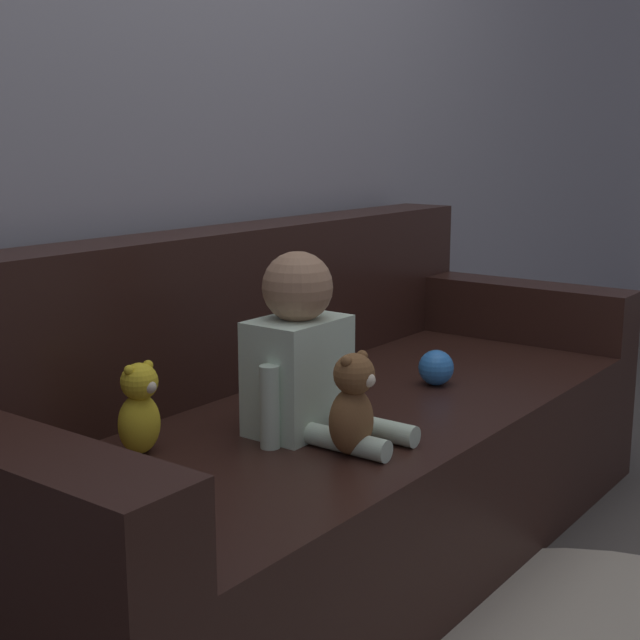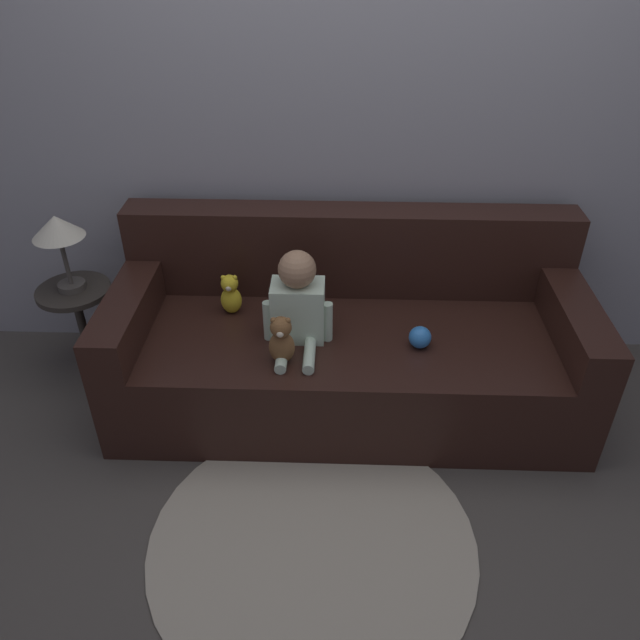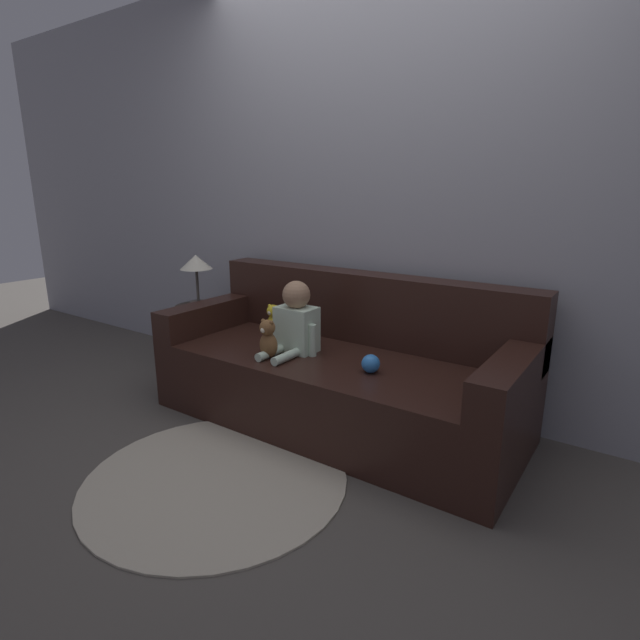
% 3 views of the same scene
% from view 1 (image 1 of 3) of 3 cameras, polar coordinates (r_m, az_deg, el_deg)
% --- Properties ---
extents(ground_plane, '(12.00, 12.00, 0.00)m').
position_cam_1_polar(ground_plane, '(2.32, 0.78, -14.81)').
color(ground_plane, '#4C4742').
extents(wall_back, '(8.00, 0.05, 2.60)m').
position_cam_1_polar(wall_back, '(2.42, -9.29, 17.84)').
color(wall_back, '#93939E').
rests_on(wall_back, ground_plane).
extents(couch, '(2.02, 0.83, 0.80)m').
position_cam_1_polar(couch, '(2.24, -0.36, -7.90)').
color(couch, black).
rests_on(couch, ground_plane).
extents(person_baby, '(0.29, 0.34, 0.40)m').
position_cam_1_polar(person_baby, '(1.92, -1.15, -2.32)').
color(person_baby, silver).
rests_on(person_baby, couch).
extents(teddy_bear_brown, '(0.10, 0.10, 0.21)m').
position_cam_1_polar(teddy_bear_brown, '(1.80, 2.09, -5.43)').
color(teddy_bear_brown, brown).
rests_on(teddy_bear_brown, couch).
extents(plush_toy_side, '(0.09, 0.09, 0.19)m').
position_cam_1_polar(plush_toy_side, '(1.84, -11.48, -5.59)').
color(plush_toy_side, yellow).
rests_on(plush_toy_side, couch).
extents(toy_ball, '(0.09, 0.09, 0.09)m').
position_cam_1_polar(toy_ball, '(2.33, 7.44, -3.04)').
color(toy_ball, '#337FDB').
rests_on(toy_ball, couch).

